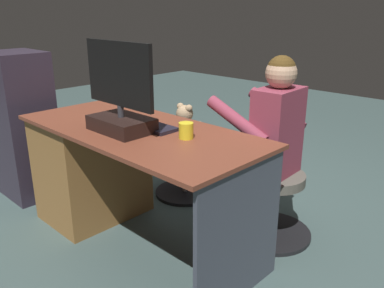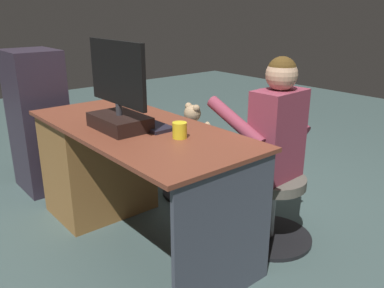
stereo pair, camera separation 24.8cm
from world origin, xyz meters
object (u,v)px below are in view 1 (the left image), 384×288
monitor (120,103)px  person (265,134)px  computer_mouse (111,114)px  teddy_bear (186,125)px  cup (186,131)px  tv_remote (104,119)px  keyboard (146,125)px  visitor_chair (272,202)px  desk (101,165)px  office_chair_teddy (185,164)px

monitor → person: (-0.48, -0.73, -0.24)m
computer_mouse → teddy_bear: computer_mouse is taller
cup → teddy_bear: cup is taller
tv_remote → cup: bearing=-160.3°
keyboard → teddy_bear: keyboard is taller
computer_mouse → visitor_chair: 1.17m
teddy_bear → person: (-0.74, 0.05, 0.11)m
tv_remote → teddy_bear: bearing=-78.9°
desk → person: (-0.88, -0.64, 0.27)m
cup → teddy_bear: bearing=-45.0°
monitor → teddy_bear: (0.27, -0.78, -0.34)m
monitor → visitor_chair: monitor is taller
teddy_bear → monitor: bearing=108.9°
desk → office_chair_teddy: bearing=-101.4°
tv_remote → keyboard: bearing=-150.4°
office_chair_teddy → teddy_bear: size_ratio=1.56×
monitor → computer_mouse: 0.35m
computer_mouse → person: (-0.77, -0.60, -0.10)m
keyboard → office_chair_teddy: keyboard is taller
cup → person: 0.60m
keyboard → tv_remote: 0.30m
keyboard → office_chair_teddy: size_ratio=0.89×
keyboard → person: bearing=-128.0°
cup → person: bearing=-101.8°
keyboard → computer_mouse: (0.32, 0.02, 0.01)m
keyboard → cup: 0.33m
monitor → person: bearing=-123.2°
teddy_bear → person: 0.75m
desk → office_chair_teddy: size_ratio=3.32×
desk → teddy_bear: desk is taller
desk → teddy_bear: bearing=-101.2°
tv_remote → person: (-0.73, -0.68, -0.09)m
keyboard → computer_mouse: 0.32m
keyboard → office_chair_teddy: 0.85m
keyboard → visitor_chair: bearing=-133.1°
visitor_chair → office_chair_teddy: bearing=-2.9°
cup → person: size_ratio=0.07×
cup → desk: bearing=4.6°
desk → tv_remote: bearing=164.2°
cup → office_chair_teddy: 1.03m
desk → monitor: (-0.40, 0.10, 0.51)m
person → monitor: bearing=56.8°
monitor → computer_mouse: bearing=-24.7°
monitor → teddy_bear: bearing=-71.1°
tv_remote → person: bearing=-127.0°
computer_mouse → cup: cup is taller
tv_remote → visitor_chair: bearing=-130.3°
desk → keyboard: bearing=-172.3°
monitor → tv_remote: bearing=-12.0°
keyboard → cup: size_ratio=4.85×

